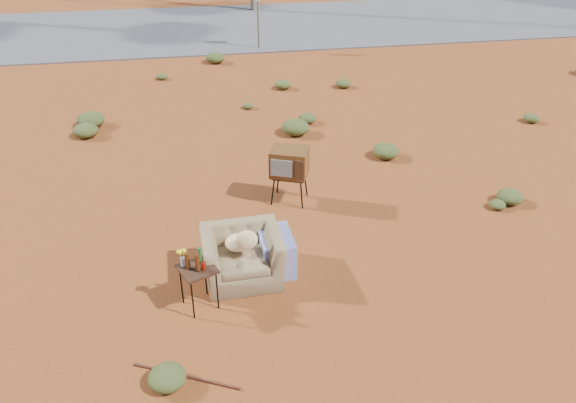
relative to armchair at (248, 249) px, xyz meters
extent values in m
plane|color=brown|center=(0.15, -0.61, -0.44)|extent=(140.00, 140.00, 0.00)
cube|color=#565659|center=(0.15, 14.39, -0.42)|extent=(140.00, 7.00, 0.04)
imported|color=olive|center=(-0.09, -0.02, 0.03)|extent=(1.11, 0.74, 0.95)
ellipsoid|color=#FAD698|center=(-0.15, 0.03, 0.11)|extent=(0.34, 0.34, 0.20)
ellipsoid|color=#FAD698|center=(-0.04, -0.20, 0.29)|extent=(0.30, 0.15, 0.30)
cube|color=navy|center=(0.41, 0.10, -0.17)|extent=(0.48, 0.72, 0.55)
cube|color=black|center=(0.93, 1.94, 0.05)|extent=(0.66, 0.59, 0.03)
cylinder|color=black|center=(0.63, 1.85, -0.20)|extent=(0.03, 0.03, 0.49)
cylinder|color=black|center=(1.09, 1.67, -0.20)|extent=(0.03, 0.03, 0.49)
cylinder|color=black|center=(0.77, 2.21, -0.20)|extent=(0.03, 0.03, 0.49)
cylinder|color=black|center=(1.23, 2.02, -0.20)|extent=(0.03, 0.03, 0.49)
cube|color=brown|center=(0.93, 1.94, 0.30)|extent=(0.74, 0.67, 0.47)
cube|color=gray|center=(0.76, 1.74, 0.30)|extent=(0.34, 0.16, 0.29)
cube|color=#472D19|center=(1.03, 1.63, 0.30)|extent=(0.13, 0.07, 0.33)
cube|color=#361F13|center=(-0.71, -0.54, 0.16)|extent=(0.57, 0.57, 0.03)
cylinder|color=black|center=(-0.80, -0.77, -0.14)|extent=(0.02, 0.02, 0.61)
cylinder|color=black|center=(-0.48, -0.63, -0.14)|extent=(0.02, 0.02, 0.61)
cylinder|color=black|center=(-0.94, -0.45, -0.14)|extent=(0.02, 0.02, 0.61)
cylinder|color=black|center=(-0.62, -0.31, -0.14)|extent=(0.02, 0.02, 0.61)
cylinder|color=#48210C|center=(-0.82, -0.54, 0.29)|extent=(0.06, 0.06, 0.22)
cylinder|color=#48210C|center=(-0.70, -0.61, 0.30)|extent=(0.06, 0.06, 0.24)
cylinder|color=#255625|center=(-0.66, -0.43, 0.28)|extent=(0.05, 0.05, 0.21)
cylinder|color=#AE220D|center=(-0.63, -0.60, 0.24)|extent=(0.06, 0.06, 0.11)
cylinder|color=silver|center=(-0.88, -0.47, 0.24)|extent=(0.07, 0.07, 0.12)
ellipsoid|color=yellow|center=(-0.88, -0.47, 0.39)|extent=(0.14, 0.14, 0.10)
cylinder|color=#532116|center=(-0.93, -1.74, -0.42)|extent=(1.20, 0.61, 0.04)
cylinder|color=brown|center=(1.65, 11.39, 0.56)|extent=(0.06, 0.06, 2.00)
ellipsoid|color=#434E22|center=(4.65, 1.19, -0.32)|extent=(0.44, 0.44, 0.24)
ellipsoid|color=#434E22|center=(-2.85, 5.89, -0.28)|extent=(0.60, 0.60, 0.33)
ellipsoid|color=#434E22|center=(6.95, 4.39, -0.34)|extent=(0.36, 0.36, 0.20)
ellipsoid|color=#434E22|center=(3.35, 7.39, -0.33)|extent=(0.40, 0.40, 0.22)
ellipsoid|color=#434E22|center=(-1.35, 8.89, -0.36)|extent=(0.30, 0.30, 0.17)
camera|label=1|loc=(-0.57, -6.33, 4.56)|focal=35.00mm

